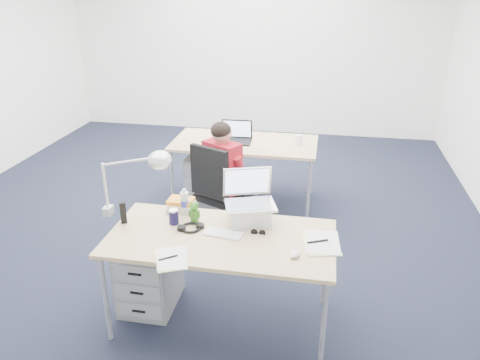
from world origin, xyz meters
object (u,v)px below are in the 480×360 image
(silver_laptop, at_px, (250,199))
(water_bottle, at_px, (185,201))
(drawer_pedestal_near, at_px, (150,274))
(can_koozie, at_px, (174,217))
(drawer_pedestal_far, at_px, (206,178))
(sunglasses, at_px, (258,233))
(desk_lamp, at_px, (126,182))
(office_chair, at_px, (222,211))
(far_cup, at_px, (299,140))
(headphones, at_px, (191,227))
(bear_figurine, at_px, (194,212))
(wireless_keyboard, at_px, (223,234))
(dark_laptop, at_px, (236,132))
(desk_far, at_px, (245,146))
(computer_mouse, at_px, (295,254))
(cordless_phone, at_px, (123,213))
(seated_person, at_px, (231,177))
(desk_near, at_px, (221,242))
(book_stack, at_px, (181,205))

(silver_laptop, bearing_deg, water_bottle, 155.52)
(drawer_pedestal_near, bearing_deg, can_koozie, 7.05)
(drawer_pedestal_far, height_order, sunglasses, sunglasses)
(desk_lamp, bearing_deg, silver_laptop, 2.89)
(office_chair, bearing_deg, far_cup, 75.48)
(drawer_pedestal_far, bearing_deg, headphones, -78.42)
(drawer_pedestal_near, xyz_separation_m, can_koozie, (0.22, 0.03, 0.51))
(drawer_pedestal_far, height_order, bear_figurine, bear_figurine)
(headphones, bearing_deg, sunglasses, -22.39)
(water_bottle, bearing_deg, can_koozie, -100.54)
(wireless_keyboard, relative_size, dark_laptop, 0.80)
(desk_far, bearing_deg, computer_mouse, -71.89)
(office_chair, relative_size, cordless_phone, 5.94)
(seated_person, xyz_separation_m, bear_figurine, (-0.03, -1.21, 0.22))
(sunglasses, height_order, far_cup, far_cup)
(drawer_pedestal_far, bearing_deg, seated_person, -56.59)
(seated_person, relative_size, can_koozie, 10.12)
(desk_far, height_order, seated_person, seated_person)
(desk_near, relative_size, can_koozie, 13.78)
(far_cup, bearing_deg, desk_near, -100.81)
(headphones, bearing_deg, drawer_pedestal_near, 151.38)
(office_chair, height_order, water_bottle, office_chair)
(wireless_keyboard, bearing_deg, far_cup, 87.47)
(book_stack, relative_size, sunglasses, 1.94)
(headphones, relative_size, sunglasses, 1.85)
(seated_person, height_order, book_stack, seated_person)
(book_stack, bearing_deg, headphones, -60.51)
(office_chair, height_order, headphones, office_chair)
(computer_mouse, xyz_separation_m, headphones, (-0.77, 0.23, -0.00))
(bear_figurine, xyz_separation_m, dark_laptop, (-0.05, 1.87, 0.04))
(computer_mouse, bearing_deg, desk_lamp, -174.79)
(can_koozie, xyz_separation_m, cordless_phone, (-0.37, -0.06, 0.03))
(headphones, bearing_deg, book_stack, 95.32)
(seated_person, relative_size, headphones, 5.91)
(book_stack, xyz_separation_m, cordless_phone, (-0.36, -0.28, 0.04))
(drawer_pedestal_near, xyz_separation_m, computer_mouse, (1.14, -0.26, 0.47))
(seated_person, bearing_deg, silver_laptop, -40.37)
(sunglasses, bearing_deg, silver_laptop, 118.75)
(desk_far, relative_size, wireless_keyboard, 5.89)
(can_koozie, relative_size, dark_laptop, 0.34)
(far_cup, bearing_deg, book_stack, -114.36)
(can_koozie, bearing_deg, computer_mouse, -17.10)
(drawer_pedestal_near, height_order, water_bottle, water_bottle)
(computer_mouse, bearing_deg, water_bottle, 172.06)
(desk_near, xyz_separation_m, desk_lamp, (-0.75, 0.16, 0.33))
(book_stack, distance_m, far_cup, 1.93)
(can_koozie, bearing_deg, desk_lamp, 173.30)
(drawer_pedestal_near, relative_size, silver_laptop, 1.42)
(desk_far, xyz_separation_m, headphones, (-0.04, -2.02, 0.06))
(desk_far, distance_m, water_bottle, 1.80)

